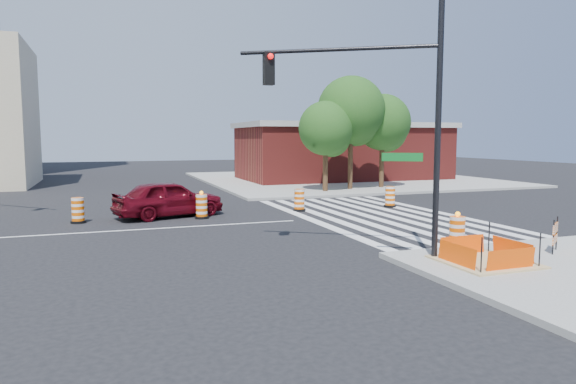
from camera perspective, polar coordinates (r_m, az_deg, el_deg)
name	(u,v)px	position (r m, az deg, el deg)	size (l,w,h in m)	color
ground	(114,231)	(19.89, -18.73, -4.14)	(120.00, 120.00, 0.00)	black
sidewalk_ne	(342,179)	(41.96, 6.06, 1.43)	(22.00, 22.00, 0.15)	gray
crosswalk_east	(377,216)	(22.86, 9.89, -2.61)	(6.75, 13.50, 0.01)	silver
lane_centerline	(114,231)	(19.89, -18.73, -4.12)	(14.00, 0.12, 0.01)	silver
excavation_pit	(485,260)	(14.47, 21.04, -7.06)	(2.20, 2.20, 0.90)	tan
brick_storefront	(343,152)	(41.84, 6.09, 4.50)	(16.50, 8.50, 4.60)	maroon
red_coupe	(169,199)	(22.73, -13.09, -0.72)	(1.88, 4.67, 1.59)	#520711
signal_pole_se	(380,98)	(14.30, 10.23, 10.28)	(4.71, 3.09, 7.29)	black
pit_drum	(457,233)	(15.90, 18.27, -4.39)	(0.56, 0.56, 1.11)	black
barricade	(555,233)	(16.52, 27.56, -4.10)	(0.70, 0.52, 0.98)	#E65904
tree_north_c	(326,132)	(31.64, 4.25, 6.71)	(3.38, 3.33, 5.66)	#382314
tree_north_d	(351,114)	(33.09, 7.05, 8.58)	(4.30, 4.30, 7.31)	#382314
tree_north_e	(383,126)	(34.64, 10.47, 7.28)	(3.70, 3.70, 6.29)	#382314
median_drum_2	(78,211)	(22.20, -22.30, -1.99)	(0.60, 0.60, 1.02)	black
median_drum_3	(202,207)	(22.02, -9.58, -1.66)	(0.60, 0.60, 1.18)	black
median_drum_4	(299,201)	(23.97, 1.27, -0.98)	(0.60, 0.60, 1.02)	black
median_drum_5	(390,197)	(25.81, 11.27, -0.59)	(0.60, 0.60, 1.02)	black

